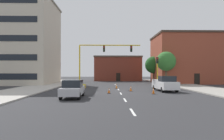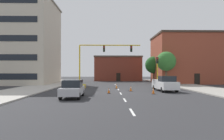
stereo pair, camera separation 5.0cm
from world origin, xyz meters
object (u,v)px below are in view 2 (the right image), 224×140
traffic_signal_gantry (89,73)px  pickup_truck_white (165,84)px  traffic_light_pole_right (157,65)px  traffic_cone_roadside_b (131,89)px  traffic_cone_roadside_d (116,86)px  tree_right_far (154,65)px  traffic_cone_roadside_a (109,91)px  sedan_silver_near_left (73,89)px  tree_right_mid (166,61)px  traffic_cone_roadside_c (153,91)px

traffic_signal_gantry → pickup_truck_white: traffic_signal_gantry is taller
traffic_light_pole_right → traffic_cone_roadside_b: (-4.77, -5.34, -3.19)m
traffic_cone_roadside_d → tree_right_far: bearing=60.2°
traffic_light_pole_right → traffic_cone_roadside_a: size_ratio=7.39×
tree_right_far → traffic_cone_roadside_b: tree_right_far is taller
sedan_silver_near_left → traffic_light_pole_right: bearing=46.7°
tree_right_mid → traffic_cone_roadside_b: size_ratio=9.18×
sedan_silver_near_left → traffic_cone_roadside_a: size_ratio=6.94×
tree_right_far → traffic_cone_roadside_c: 25.04m
tree_right_far → pickup_truck_white: (-3.22, -20.67, -3.13)m
sedan_silver_near_left → traffic_cone_roadside_d: (4.77, 10.97, -0.55)m
tree_right_mid → traffic_cone_roadside_d: bearing=-143.2°
traffic_cone_roadside_a → traffic_signal_gantry: bearing=110.0°
traffic_cone_roadside_b → tree_right_mid: bearing=55.6°
pickup_truck_white → tree_right_mid: bearing=73.1°
traffic_light_pole_right → pickup_truck_white: bearing=-93.3°
traffic_cone_roadside_c → traffic_cone_roadside_d: size_ratio=1.10×
traffic_cone_roadside_c → tree_right_mid: bearing=68.9°
pickup_truck_white → traffic_cone_roadside_d: pickup_truck_white is taller
pickup_truck_white → traffic_cone_roadside_a: 7.83m
traffic_light_pole_right → traffic_cone_roadside_a: bearing=-134.1°
tree_right_mid → pickup_truck_white: size_ratio=1.15×
tree_right_far → sedan_silver_near_left: (-14.11, -27.30, -3.22)m
traffic_cone_roadside_a → traffic_cone_roadside_c: traffic_cone_roadside_c is taller
traffic_signal_gantry → traffic_cone_roadside_b: bearing=-45.2°
sedan_silver_near_left → traffic_cone_roadside_d: 11.97m
tree_right_mid → traffic_cone_roadside_c: 16.61m
traffic_signal_gantry → sedan_silver_near_left: size_ratio=2.34×
pickup_truck_white → traffic_cone_roadside_c: size_ratio=7.24×
pickup_truck_white → traffic_cone_roadside_d: 7.53m
traffic_cone_roadside_b → sedan_silver_near_left: bearing=-134.5°
tree_right_far → traffic_cone_roadside_b: 22.47m
pickup_truck_white → traffic_cone_roadside_b: pickup_truck_white is taller
sedan_silver_near_left → traffic_cone_roadside_b: bearing=45.5°
traffic_cone_roadside_a → traffic_cone_roadside_d: traffic_cone_roadside_d is taller
tree_right_far → pickup_truck_white: tree_right_far is taller
traffic_signal_gantry → sedan_silver_near_left: bearing=-92.0°
traffic_cone_roadside_a → traffic_cone_roadside_d: bearing=80.2°
traffic_light_pole_right → sedan_silver_near_left: bearing=-133.3°
tree_right_far → pickup_truck_white: size_ratio=1.11×
traffic_cone_roadside_a → tree_right_far: bearing=65.7°
traffic_cone_roadside_c → traffic_cone_roadside_d: 8.70m
traffic_signal_gantry → traffic_light_pole_right: size_ratio=2.19×
tree_right_mid → traffic_cone_roadside_b: 14.71m
tree_right_mid → traffic_cone_roadside_b: (-7.97, -11.65, -4.14)m
sedan_silver_near_left → traffic_cone_roadside_c: (8.60, 3.16, -0.52)m
traffic_light_pole_right → traffic_cone_roadside_d: 7.23m
traffic_cone_roadside_d → tree_right_mid: bearing=36.8°
tree_right_far → sedan_silver_near_left: tree_right_far is taller
pickup_truck_white → traffic_cone_roadside_a: pickup_truck_white is taller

